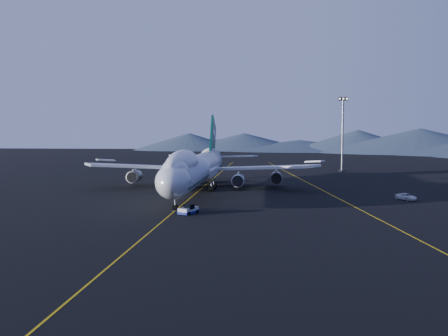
# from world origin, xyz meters

# --- Properties ---
(ground) EXTENTS (500.00, 500.00, 0.00)m
(ground) POSITION_xyz_m (0.00, 0.00, 0.00)
(ground) COLOR black
(ground) RESTS_ON ground
(taxiway_line_main) EXTENTS (0.25, 220.00, 0.01)m
(taxiway_line_main) POSITION_xyz_m (0.00, 0.00, 0.01)
(taxiway_line_main) COLOR #E6B50D
(taxiway_line_main) RESTS_ON ground
(taxiway_line_side) EXTENTS (28.08, 198.09, 0.01)m
(taxiway_line_side) POSITION_xyz_m (30.00, 10.00, 0.01)
(taxiway_line_side) COLOR #E6B50D
(taxiway_line_side) RESTS_ON ground
(boeing_747) EXTENTS (59.62, 72.43, 19.37)m
(boeing_747) POSITION_xyz_m (0.00, 0.03, 5.81)
(boeing_747) COLOR silver
(boeing_747) RESTS_ON ground
(pushback_tug) EXTENTS (3.57, 4.57, 1.78)m
(pushback_tug) POSITION_xyz_m (3.00, -29.50, 0.56)
(pushback_tug) COLOR silver
(pushback_tug) RESTS_ON ground
(service_van) EXTENTS (4.45, 5.52, 1.40)m
(service_van) POSITION_xyz_m (46.55, -7.81, 0.70)
(service_van) COLOR white
(service_van) RESTS_ON ground
(floodlight_mast) EXTENTS (3.26, 2.45, 26.39)m
(floodlight_mast) POSITION_xyz_m (42.73, 64.08, 13.37)
(floodlight_mast) COLOR black
(floodlight_mast) RESTS_ON ground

